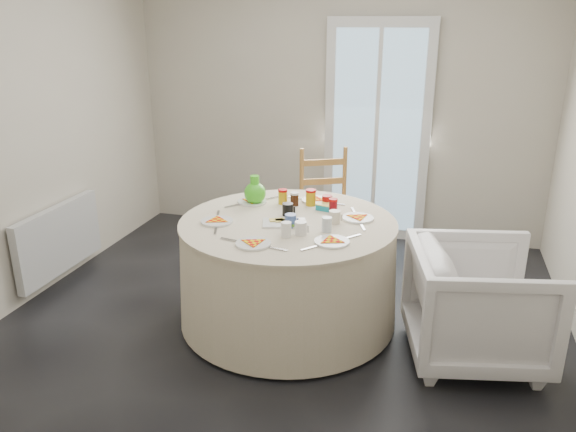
% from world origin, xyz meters
% --- Properties ---
extents(floor, '(4.00, 4.00, 0.00)m').
position_xyz_m(floor, '(0.00, 0.00, 0.00)').
color(floor, black).
rests_on(floor, ground).
extents(wall_back, '(4.00, 0.02, 2.60)m').
position_xyz_m(wall_back, '(0.00, 2.00, 1.30)').
color(wall_back, '#BCB5A3').
rests_on(wall_back, floor).
extents(wall_left, '(0.02, 4.00, 2.60)m').
position_xyz_m(wall_left, '(-2.00, 0.00, 1.30)').
color(wall_left, '#BCB5A3').
rests_on(wall_left, floor).
extents(glass_door, '(1.00, 0.08, 2.10)m').
position_xyz_m(glass_door, '(0.40, 1.95, 1.05)').
color(glass_door, silver).
rests_on(glass_door, floor).
extents(radiator, '(0.07, 1.00, 0.55)m').
position_xyz_m(radiator, '(-1.94, 0.20, 0.38)').
color(radiator, silver).
rests_on(radiator, floor).
extents(table, '(1.54, 1.54, 0.78)m').
position_xyz_m(table, '(0.03, 0.09, 0.38)').
color(table, beige).
rests_on(table, floor).
extents(wooden_chair, '(0.60, 0.59, 1.02)m').
position_xyz_m(wooden_chair, '(0.09, 1.16, 0.47)').
color(wooden_chair, '#B47E3A').
rests_on(wooden_chair, floor).
extents(armchair, '(0.91, 0.95, 0.84)m').
position_xyz_m(armchair, '(1.31, -0.05, 0.39)').
color(armchair, white).
rests_on(armchair, floor).
extents(place_settings, '(1.39, 1.39, 0.02)m').
position_xyz_m(place_settings, '(0.03, 0.09, 0.77)').
color(place_settings, white).
rests_on(place_settings, table).
extents(jar_cluster, '(0.49, 0.30, 0.13)m').
position_xyz_m(jar_cluster, '(0.08, 0.40, 0.82)').
color(jar_cluster, maroon).
rests_on(jar_cluster, table).
extents(butter_tub, '(0.14, 0.11, 0.05)m').
position_xyz_m(butter_tub, '(0.22, 0.39, 0.79)').
color(butter_tub, teal).
rests_on(butter_tub, table).
extents(green_pitcher, '(0.20, 0.20, 0.21)m').
position_xyz_m(green_pitcher, '(-0.31, 0.39, 0.87)').
color(green_pitcher, '#42CB20').
rests_on(green_pitcher, table).
extents(cheese_platter, '(0.33, 0.26, 0.04)m').
position_xyz_m(cheese_platter, '(0.02, 0.03, 0.77)').
color(cheese_platter, white).
rests_on(cheese_platter, table).
extents(mugs_glasses, '(0.69, 0.69, 0.11)m').
position_xyz_m(mugs_glasses, '(0.17, 0.08, 0.81)').
color(mugs_glasses, '#A99E9E').
rests_on(mugs_glasses, table).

